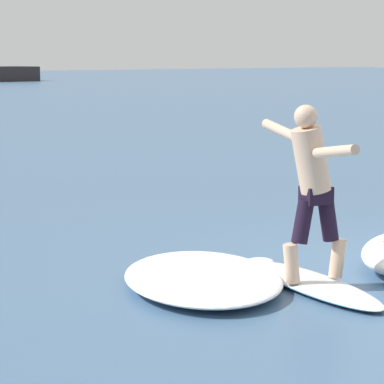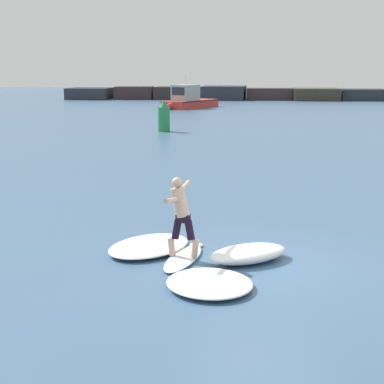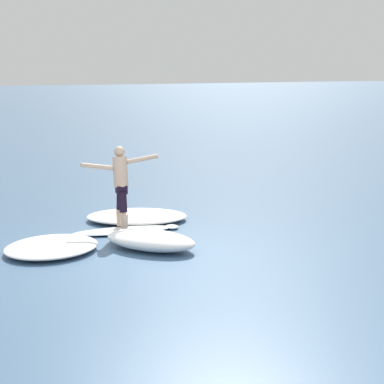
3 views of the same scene
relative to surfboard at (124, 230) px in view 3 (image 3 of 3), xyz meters
The scene contains 6 objects.
ground_plane 1.53m from the surfboard, 12.70° to the right, with size 200.00×200.00×0.00m, color #406183.
surfboard is the anchor object (origin of this frame).
surfer 0.99m from the surfboard, 153.26° to the right, with size 0.68×1.52×1.62m.
wave_foam_at_tail 1.02m from the surfboard, 142.99° to the left, with size 2.23×2.55×0.18m.
wave_foam_at_nose 1.31m from the surfboard, ahead, with size 1.95×1.76×0.33m.
wave_foam_beside 1.75m from the surfboard, 68.64° to the right, with size 2.06×2.16×0.18m.
Camera 3 is at (10.02, -4.15, 3.23)m, focal length 60.00 mm.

